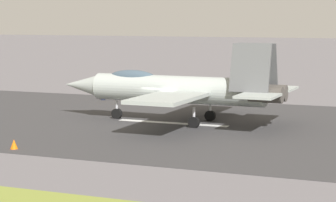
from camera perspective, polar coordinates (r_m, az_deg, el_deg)
ground_plane at (r=46.79m, az=-0.53°, el=-1.84°), size 400.00×400.00×0.00m
runway_strip at (r=46.78m, az=-0.51°, el=-1.83°), size 240.00×26.00×0.02m
fighter_jet at (r=46.34m, az=0.87°, el=1.08°), size 16.68×14.55×5.61m
crew_person at (r=59.63m, az=-5.51°, el=0.87°), size 0.57×0.49×1.69m
marker_cone_mid at (r=38.33m, az=-12.91°, el=-3.60°), size 0.44×0.44×0.55m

